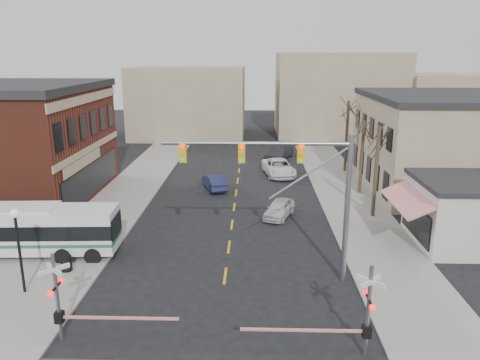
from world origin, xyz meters
name	(u,v)px	position (x,y,z in m)	size (l,w,h in m)	color
ground	(223,294)	(0.00, 0.00, 0.00)	(160.00, 160.00, 0.00)	black
sidewalk_west	(135,185)	(-9.50, 20.00, 0.06)	(5.00, 60.00, 0.12)	gray
sidewalk_east	(340,187)	(9.50, 20.00, 0.06)	(5.00, 60.00, 0.12)	gray
tree_east_a	(376,172)	(10.50, 12.00, 3.50)	(0.28, 0.28, 6.75)	#382B21
tree_east_b	(362,157)	(10.80, 18.00, 3.27)	(0.28, 0.28, 6.30)	#382B21
tree_east_c	(347,136)	(11.00, 26.00, 3.72)	(0.28, 0.28, 7.20)	#382B21
transit_bus	(19,230)	(-12.50, 4.33, 1.70)	(11.74, 3.13, 2.99)	silver
traffic_signal_mast	(296,178)	(3.72, 1.77, 5.72)	(9.72, 0.30, 8.00)	gray
rr_crossing_west	(67,299)	(-6.24, -4.14, 1.97)	(5.60, 1.36, 4.00)	gray
rr_crossing_east	(357,312)	(5.70, -4.81, 1.97)	(5.60, 1.36, 4.00)	gray
street_lamp	(17,234)	(-10.13, -0.26, 3.29)	(0.44, 0.44, 4.45)	black
trash_bin	(66,263)	(-8.90, 2.18, 0.57)	(0.60, 0.60, 0.90)	black
car_a	(279,209)	(3.47, 11.79, 0.66)	(1.57, 3.89, 1.33)	silver
car_b	(214,182)	(-2.03, 19.07, 0.69)	(1.45, 4.17, 1.37)	#1C2246
car_c	(279,167)	(4.04, 24.27, 0.80)	(2.66, 5.77, 1.60)	white
car_d	(279,152)	(4.54, 32.20, 0.79)	(2.21, 5.43, 1.58)	#36363B
pedestrian_near	(83,245)	(-8.54, 3.82, 0.94)	(0.60, 0.39, 1.64)	#63524F
pedestrian_far	(63,218)	(-11.50, 8.34, 0.97)	(0.83, 0.64, 1.70)	#313755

